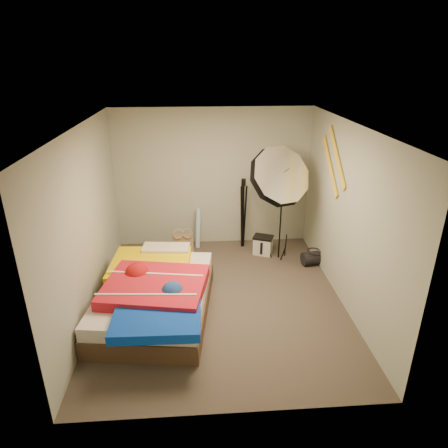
{
  "coord_description": "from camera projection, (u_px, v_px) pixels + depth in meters",
  "views": [
    {
      "loc": [
        -0.3,
        -4.91,
        3.3
      ],
      "look_at": [
        0.1,
        0.6,
        0.95
      ],
      "focal_mm": 32.0,
      "sensor_mm": 36.0,
      "label": 1
    }
  ],
  "objects": [
    {
      "name": "wall_left",
      "position": [
        86.0,
        225.0,
        5.22
      ],
      "size": [
        0.0,
        4.0,
        4.0
      ],
      "primitive_type": "plane",
      "rotation": [
        1.57,
        0.0,
        1.57
      ],
      "color": "#989F90",
      "rests_on": "floor"
    },
    {
      "name": "camera_tripod",
      "position": [
        243.0,
        209.0,
        7.18
      ],
      "size": [
        0.09,
        0.09,
        1.3
      ],
      "color": "black",
      "rests_on": "floor"
    },
    {
      "name": "bed",
      "position": [
        155.0,
        294.0,
        5.42
      ],
      "size": [
        1.67,
        2.29,
        0.6
      ],
      "color": "#4E3726",
      "rests_on": "floor"
    },
    {
      "name": "floor",
      "position": [
        220.0,
        300.0,
        5.82
      ],
      "size": [
        4.0,
        4.0,
        0.0
      ],
      "primitive_type": "plane",
      "color": "#4C4239",
      "rests_on": "ground"
    },
    {
      "name": "wall_back",
      "position": [
        213.0,
        178.0,
        7.17
      ],
      "size": [
        3.5,
        0.0,
        3.5
      ],
      "primitive_type": "plane",
      "rotation": [
        1.57,
        0.0,
        0.0
      ],
      "color": "#989F90",
      "rests_on": "floor"
    },
    {
      "name": "camera_case",
      "position": [
        263.0,
        246.0,
        7.12
      ],
      "size": [
        0.38,
        0.33,
        0.31
      ],
      "primitive_type": "cube",
      "rotation": [
        0.0,
        0.0,
        -0.39
      ],
      "color": "beige",
      "rests_on": "floor"
    },
    {
      "name": "wall_right",
      "position": [
        347.0,
        217.0,
        5.45
      ],
      "size": [
        0.0,
        4.0,
        4.0
      ],
      "primitive_type": "plane",
      "rotation": [
        1.57,
        0.0,
        -1.57
      ],
      "color": "#989F90",
      "rests_on": "floor"
    },
    {
      "name": "duffel_bag",
      "position": [
        313.0,
        258.0,
        6.77
      ],
      "size": [
        0.41,
        0.29,
        0.23
      ],
      "primitive_type": "cylinder",
      "rotation": [
        0.0,
        1.57,
        0.16
      ],
      "color": "black",
      "rests_on": "floor"
    },
    {
      "name": "wrapping_roll",
      "position": [
        198.0,
        228.0,
        7.31
      ],
      "size": [
        0.14,
        0.23,
        0.74
      ],
      "primitive_type": "cylinder",
      "rotation": [
        -0.17,
        0.0,
        -0.29
      ],
      "color": "#5393CA",
      "rests_on": "floor"
    },
    {
      "name": "wall_stripe_lower",
      "position": [
        330.0,
        166.0,
        6.03
      ],
      "size": [
        0.02,
        0.91,
        0.78
      ],
      "primitive_type": "cube",
      "rotation": [
        0.7,
        0.0,
        0.0
      ],
      "color": "gold",
      "rests_on": "wall_right"
    },
    {
      "name": "tote_bag",
      "position": [
        183.0,
        244.0,
        7.14
      ],
      "size": [
        0.37,
        0.18,
        0.37
      ],
      "primitive_type": "cube",
      "rotation": [
        -0.14,
        0.0,
        0.06
      ],
      "color": "tan",
      "rests_on": "floor"
    },
    {
      "name": "wall_front",
      "position": [
        234.0,
        308.0,
        3.5
      ],
      "size": [
        3.5,
        0.0,
        3.5
      ],
      "primitive_type": "plane",
      "rotation": [
        -1.57,
        0.0,
        0.0
      ],
      "color": "#989F90",
      "rests_on": "floor"
    },
    {
      "name": "ceiling",
      "position": [
        219.0,
        126.0,
        4.84
      ],
      "size": [
        4.0,
        4.0,
        0.0
      ],
      "primitive_type": "plane",
      "rotation": [
        3.14,
        0.0,
        0.0
      ],
      "color": "silver",
      "rests_on": "wall_back"
    },
    {
      "name": "photo_umbrella",
      "position": [
        278.0,
        178.0,
        6.3
      ],
      "size": [
        1.12,
        0.97,
        2.11
      ],
      "color": "black",
      "rests_on": "floor"
    },
    {
      "name": "wall_stripe_upper",
      "position": [
        337.0,
        157.0,
        5.73
      ],
      "size": [
        0.02,
        0.91,
        0.78
      ],
      "primitive_type": "cube",
      "rotation": [
        0.7,
        0.0,
        0.0
      ],
      "color": "gold",
      "rests_on": "wall_right"
    }
  ]
}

